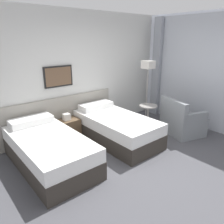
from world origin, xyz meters
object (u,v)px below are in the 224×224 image
object	(u,v)px
side_table	(148,113)
armchair	(182,122)
bed_near_door	(49,150)
bed_near_window	(116,128)
floor_lamp	(148,70)
nightstand	(67,129)

from	to	relation	value
side_table	armchair	bearing A→B (deg)	-58.54
bed_near_door	armchair	xyz separation A→B (m)	(2.94, -0.70, -0.00)
bed_near_window	floor_lamp	xyz separation A→B (m)	(1.41, 0.40, 1.06)
bed_near_door	armchair	size ratio (longest dim) A/B	1.90
bed_near_door	bed_near_window	xyz separation A→B (m)	(1.53, 0.00, 0.00)
side_table	armchair	xyz separation A→B (m)	(0.41, -0.67, -0.14)
bed_near_window	armchair	world-z (taller)	armchair
nightstand	side_table	bearing A→B (deg)	-23.47
bed_near_door	armchair	distance (m)	3.02
bed_near_door	bed_near_window	distance (m)	1.53
floor_lamp	armchair	world-z (taller)	floor_lamp
floor_lamp	side_table	bearing A→B (deg)	-134.00
bed_near_window	nightstand	size ratio (longest dim) A/B	3.34
bed_near_window	armchair	bearing A→B (deg)	-26.44
bed_near_window	armchair	size ratio (longest dim) A/B	1.90
nightstand	side_table	size ratio (longest dim) A/B	0.96
bed_near_window	nightstand	world-z (taller)	bed_near_window
nightstand	bed_near_door	bearing A→B (deg)	-136.13
armchair	side_table	bearing A→B (deg)	49.24
floor_lamp	armchair	bearing A→B (deg)	-90.10
floor_lamp	side_table	xyz separation A→B (m)	(-0.41, -0.43, -0.93)
bed_near_door	side_table	bearing A→B (deg)	-0.69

